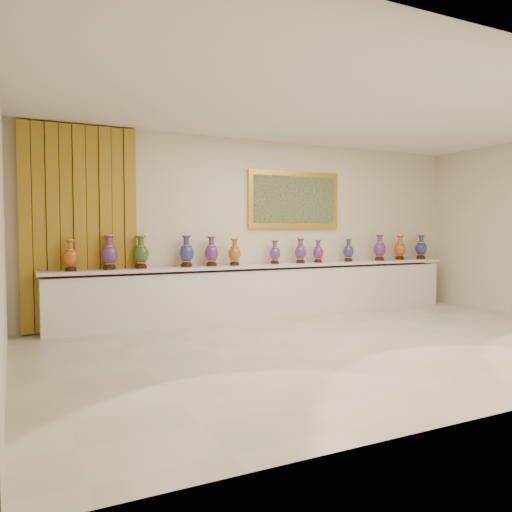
{
  "coord_description": "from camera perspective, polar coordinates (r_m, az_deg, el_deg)",
  "views": [
    {
      "loc": [
        -3.92,
        -5.17,
        1.48
      ],
      "look_at": [
        -0.55,
        1.7,
        1.07
      ],
      "focal_mm": 35.0,
      "sensor_mm": 36.0,
      "label": 1
    }
  ],
  "objects": [
    {
      "name": "vase_12",
      "position": [
        10.45,
        18.34,
        0.87
      ],
      "size": [
        0.26,
        0.26,
        0.48
      ],
      "rotation": [
        0.0,
        0.0,
        0.21
      ],
      "color": "black",
      "rests_on": "counter"
    },
    {
      "name": "vase_7",
      "position": [
        8.69,
        5.1,
        0.47
      ],
      "size": [
        0.26,
        0.26,
        0.43
      ],
      "rotation": [
        0.0,
        0.0,
        -0.38
      ],
      "color": "black",
      "rests_on": "counter"
    },
    {
      "name": "vase_1",
      "position": [
        7.56,
        -16.41,
        0.23
      ],
      "size": [
        0.29,
        0.29,
        0.5
      ],
      "rotation": [
        0.0,
        0.0,
        0.29
      ],
      "color": "black",
      "rests_on": "counter"
    },
    {
      "name": "counter",
      "position": [
        8.47,
        1.65,
        -4.05
      ],
      "size": [
        7.28,
        0.48,
        0.9
      ],
      "color": "white",
      "rests_on": "ground"
    },
    {
      "name": "vase_11",
      "position": [
        10.07,
        16.12,
        0.81
      ],
      "size": [
        0.24,
        0.24,
        0.47
      ],
      "rotation": [
        0.0,
        0.0,
        -0.1
      ],
      "color": "black",
      "rests_on": "counter"
    },
    {
      "name": "vase_3",
      "position": [
        7.85,
        -7.95,
        0.39
      ],
      "size": [
        0.28,
        0.28,
        0.49
      ],
      "rotation": [
        0.0,
        0.0,
        -0.27
      ],
      "color": "black",
      "rests_on": "counter"
    },
    {
      "name": "ground",
      "position": [
        6.65,
        10.93,
        -9.87
      ],
      "size": [
        8.0,
        8.0,
        0.0
      ],
      "primitive_type": "plane",
      "color": "beige",
      "rests_on": "ground"
    },
    {
      "name": "label_card",
      "position": [
        7.79,
        -6.17,
        -1.24
      ],
      "size": [
        0.1,
        0.06,
        0.0
      ],
      "primitive_type": "cube",
      "color": "white",
      "rests_on": "counter"
    },
    {
      "name": "vase_4",
      "position": [
        7.98,
        -5.11,
        0.39
      ],
      "size": [
        0.25,
        0.25,
        0.48
      ],
      "rotation": [
        0.0,
        0.0,
        0.15
      ],
      "color": "black",
      "rests_on": "counter"
    },
    {
      "name": "vase_2",
      "position": [
        7.65,
        -13.02,
        0.27
      ],
      "size": [
        0.25,
        0.25,
        0.49
      ],
      "rotation": [
        0.0,
        0.0,
        0.11
      ],
      "color": "black",
      "rests_on": "counter"
    },
    {
      "name": "room",
      "position": [
        7.75,
        -15.25,
        3.67
      ],
      "size": [
        8.0,
        8.0,
        8.0
      ],
      "color": "beige",
      "rests_on": "ground"
    },
    {
      "name": "vase_5",
      "position": [
        8.07,
        -2.47,
        0.3
      ],
      "size": [
        0.24,
        0.24,
        0.44
      ],
      "rotation": [
        0.0,
        0.0,
        -0.19
      ],
      "color": "black",
      "rests_on": "counter"
    },
    {
      "name": "vase_9",
      "position": [
        9.27,
        10.52,
        0.55
      ],
      "size": [
        0.24,
        0.24,
        0.42
      ],
      "rotation": [
        0.0,
        0.0,
        -0.3
      ],
      "color": "black",
      "rests_on": "counter"
    },
    {
      "name": "vase_10",
      "position": [
        9.66,
        13.95,
        0.81
      ],
      "size": [
        0.25,
        0.25,
        0.49
      ],
      "rotation": [
        0.0,
        0.0,
        0.11
      ],
      "color": "black",
      "rests_on": "counter"
    },
    {
      "name": "vase_8",
      "position": [
        8.87,
        7.12,
        0.42
      ],
      "size": [
        0.2,
        0.2,
        0.4
      ],
      "rotation": [
        0.0,
        0.0,
        0.09
      ],
      "color": "black",
      "rests_on": "counter"
    },
    {
      "name": "vase_6",
      "position": [
        8.47,
        2.17,
        0.33
      ],
      "size": [
        0.23,
        0.23,
        0.4
      ],
      "rotation": [
        0.0,
        0.0,
        -0.23
      ],
      "color": "black",
      "rests_on": "counter"
    },
    {
      "name": "vase_0",
      "position": [
        7.44,
        -20.43,
        -0.09
      ],
      "size": [
        0.22,
        0.22,
        0.44
      ],
      "rotation": [
        0.0,
        0.0,
        0.07
      ],
      "color": "black",
      "rests_on": "counter"
    }
  ]
}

